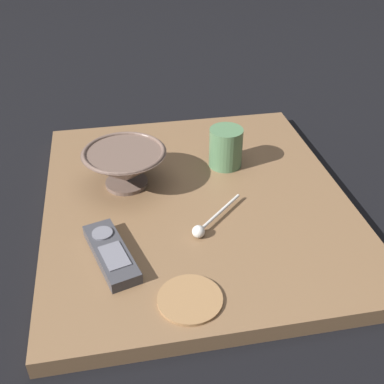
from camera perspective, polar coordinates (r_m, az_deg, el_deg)
The scene contains 7 objects.
ground_plane at distance 0.94m, azimuth 0.50°, elevation -2.08°, with size 6.00×6.00×0.00m, color black.
table at distance 0.93m, azimuth 0.50°, elevation -1.32°, with size 0.66×0.58×0.03m.
cereal_bowl at distance 0.95m, azimuth -8.07°, elevation 3.13°, with size 0.17×0.17×0.08m.
coffee_mug at distance 1.00m, azimuth 4.09°, elevation 5.37°, with size 0.07×0.07×0.09m.
teaspoon at distance 0.83m, azimuth 1.55°, elevation -4.09°, with size 0.11×0.11×0.02m.
tv_remote_near at distance 0.79m, azimuth -9.74°, elevation -7.25°, with size 0.16×0.09×0.02m.
drink_coaster at distance 0.72m, azimuth -0.24°, elevation -12.79°, with size 0.10×0.10×0.01m.
Camera 1 is at (0.74, -0.15, 0.57)m, focal length 44.24 mm.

